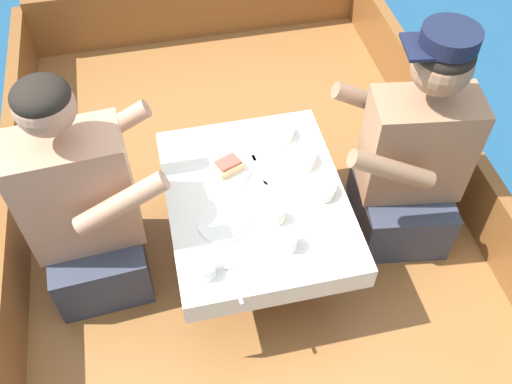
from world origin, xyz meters
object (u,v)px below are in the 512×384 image
object	(u,v)px
coffee_cup_port	(288,241)
tin_can	(277,215)
coffee_cup_starboard	(205,269)
person_starboard	(412,159)
person_port	(85,210)
sandwich	(228,166)

from	to	relation	value
coffee_cup_port	tin_can	distance (m)	0.13
coffee_cup_starboard	tin_can	distance (m)	0.34
person_starboard	tin_can	xyz separation A→B (m)	(-0.59, -0.15, -0.00)
person_port	person_starboard	xyz separation A→B (m)	(1.28, -0.03, 0.01)
sandwich	coffee_cup_starboard	distance (m)	0.48
sandwich	coffee_cup_starboard	world-z (taller)	sandwich
person_port	sandwich	size ratio (longest dim) A/B	8.00
sandwich	tin_can	distance (m)	0.30
person_starboard	tin_can	world-z (taller)	person_starboard
sandwich	coffee_cup_port	world-z (taller)	coffee_cup_port
person_port	coffee_cup_port	size ratio (longest dim) A/B	10.10
coffee_cup_port	coffee_cup_starboard	world-z (taller)	coffee_cup_port
person_starboard	person_port	bearing A→B (deg)	7.07
coffee_cup_port	tin_can	bearing A→B (deg)	94.74
sandwich	coffee_cup_starboard	size ratio (longest dim) A/B	1.22
person_port	coffee_cup_port	distance (m)	0.77
person_starboard	sandwich	distance (m)	0.73
person_starboard	sandwich	size ratio (longest dim) A/B	8.05
person_starboard	coffee_cup_port	size ratio (longest dim) A/B	10.17
person_port	sandwich	bearing A→B (deg)	5.60
coffee_cup_starboard	tin_can	size ratio (longest dim) A/B	1.54
person_starboard	coffee_cup_port	bearing A→B (deg)	34.03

